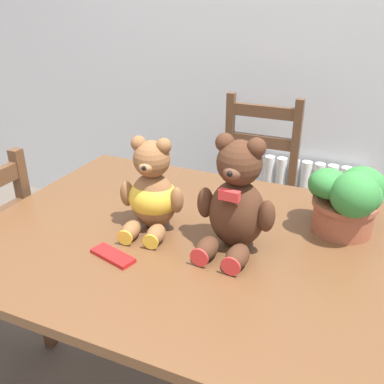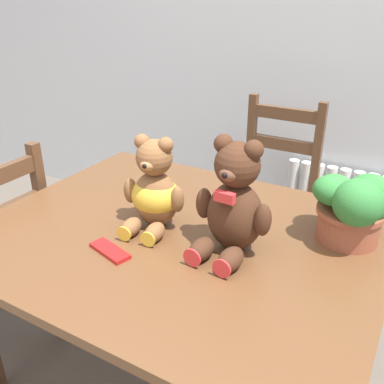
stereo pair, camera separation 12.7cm
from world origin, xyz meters
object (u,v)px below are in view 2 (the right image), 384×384
wooden_chair_behind (268,206)px  teddy_bear_right (234,204)px  teddy_bear_left (155,191)px  potted_plant (353,205)px  chocolate_bar (110,251)px

wooden_chair_behind → teddy_bear_right: 1.00m
teddy_bear_right → teddy_bear_left: bearing=1.8°
teddy_bear_left → wooden_chair_behind: bearing=-102.7°
teddy_bear_right → potted_plant: size_ratio=1.35×
potted_plant → teddy_bear_right: bearing=-142.4°
wooden_chair_behind → chocolate_bar: size_ratio=7.19×
wooden_chair_behind → chocolate_bar: (-0.10, -1.07, 0.30)m
wooden_chair_behind → potted_plant: bearing=126.2°
teddy_bear_left → teddy_bear_right: size_ratio=0.88×
teddy_bear_left → potted_plant: teddy_bear_left is taller
potted_plant → chocolate_bar: (-0.58, -0.42, -0.11)m
teddy_bear_left → teddy_bear_right: bearing=171.6°
potted_plant → chocolate_bar: bearing=-144.3°
teddy_bear_right → potted_plant: 0.36m
wooden_chair_behind → teddy_bear_right: bearing=102.5°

